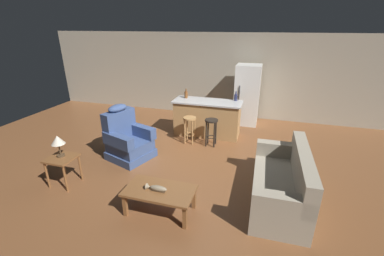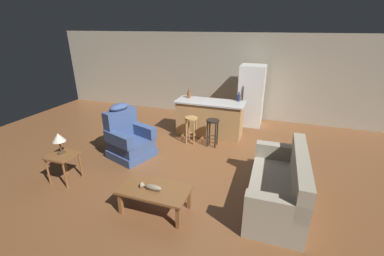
% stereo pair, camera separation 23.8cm
% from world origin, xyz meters
% --- Properties ---
extents(ground_plane, '(12.00, 12.00, 0.00)m').
position_xyz_m(ground_plane, '(0.00, 0.00, 0.00)').
color(ground_plane, brown).
extents(back_wall, '(12.00, 0.05, 2.60)m').
position_xyz_m(back_wall, '(0.00, 3.12, 1.30)').
color(back_wall, '#A89E89').
rests_on(back_wall, ground_plane).
extents(coffee_table, '(1.10, 0.60, 0.42)m').
position_xyz_m(coffee_table, '(0.01, -1.92, 0.36)').
color(coffee_table, brown).
rests_on(coffee_table, ground_plane).
extents(fish_figurine, '(0.34, 0.10, 0.10)m').
position_xyz_m(fish_figurine, '(-0.02, -1.96, 0.46)').
color(fish_figurine, '#4C3823').
rests_on(fish_figurine, coffee_table).
extents(couch, '(0.87, 1.91, 0.94)m').
position_xyz_m(couch, '(1.88, -1.08, 0.34)').
color(couch, '#9E937F').
rests_on(couch, ground_plane).
extents(recliner_near_lamp, '(1.07, 1.07, 1.20)m').
position_xyz_m(recliner_near_lamp, '(-1.41, -0.40, 0.42)').
color(recliner_near_lamp, '#384C7A').
rests_on(recliner_near_lamp, ground_plane).
extents(end_table, '(0.48, 0.48, 0.56)m').
position_xyz_m(end_table, '(-2.02, -1.70, 0.46)').
color(end_table, brown).
rests_on(end_table, ground_plane).
extents(table_lamp, '(0.24, 0.24, 0.41)m').
position_xyz_m(table_lamp, '(-2.05, -1.67, 0.87)').
color(table_lamp, '#4C3823').
rests_on(table_lamp, end_table).
extents(kitchen_island, '(1.80, 0.70, 0.95)m').
position_xyz_m(kitchen_island, '(0.00, 1.35, 0.48)').
color(kitchen_island, '#AD7F4C').
rests_on(kitchen_island, ground_plane).
extents(bar_stool_left, '(0.32, 0.32, 0.68)m').
position_xyz_m(bar_stool_left, '(-0.30, 0.72, 0.47)').
color(bar_stool_left, '#A87A47').
rests_on(bar_stool_left, ground_plane).
extents(bar_stool_right, '(0.32, 0.32, 0.68)m').
position_xyz_m(bar_stool_right, '(0.25, 0.72, 0.47)').
color(bar_stool_right, black).
rests_on(bar_stool_right, ground_plane).
extents(refrigerator, '(0.70, 0.69, 1.76)m').
position_xyz_m(refrigerator, '(0.91, 2.55, 0.88)').
color(refrigerator, white).
rests_on(refrigerator, ground_plane).
extents(bottle_tall_green, '(0.09, 0.09, 0.25)m').
position_xyz_m(bottle_tall_green, '(0.70, 1.61, 1.04)').
color(bottle_tall_green, '#23284C').
rests_on(bottle_tall_green, kitchen_island).
extents(bottle_short_amber, '(0.09, 0.09, 0.26)m').
position_xyz_m(bottle_short_amber, '(-0.63, 1.48, 1.05)').
color(bottle_short_amber, brown).
rests_on(bottle_short_amber, kitchen_island).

